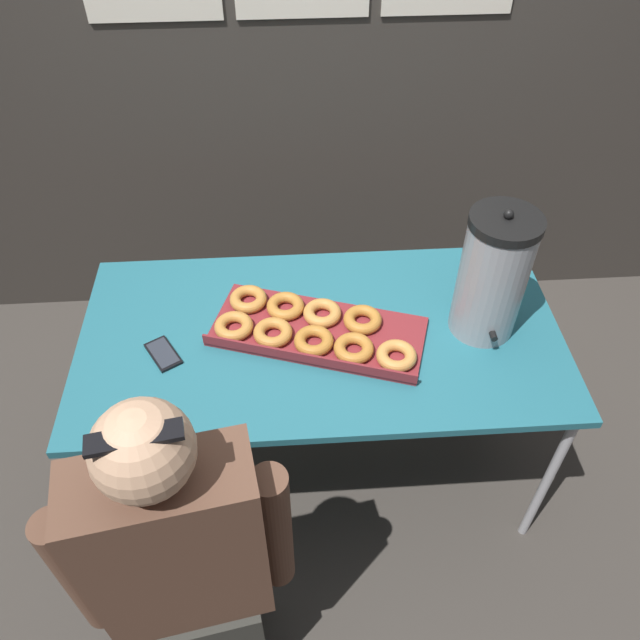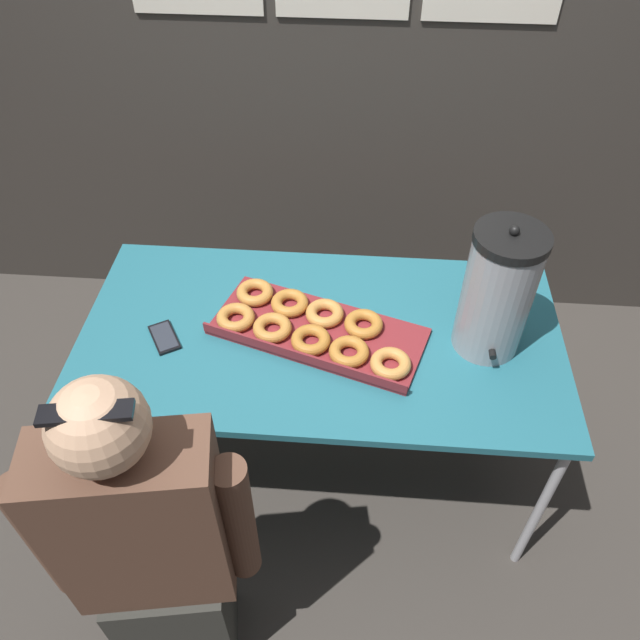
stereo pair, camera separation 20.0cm
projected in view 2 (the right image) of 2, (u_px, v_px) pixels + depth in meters
ground_plane at (321, 459)px, 2.58m from camera, size 12.00×12.00×0.00m
back_wall at (343, 8)px, 2.35m from camera, size 6.00×0.11×2.80m
folding_table at (321, 342)px, 2.08m from camera, size 1.58×0.82×0.76m
donut_box at (312, 328)px, 2.02m from camera, size 0.74×0.49×0.05m
coffee_urn at (497, 291)px, 1.86m from camera, size 0.22×0.25×0.46m
cell_phone at (164, 337)px, 2.02m from camera, size 0.13×0.16×0.01m
person_seated at (153, 551)px, 1.66m from camera, size 0.56×0.28×1.30m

